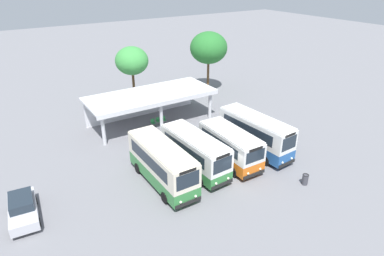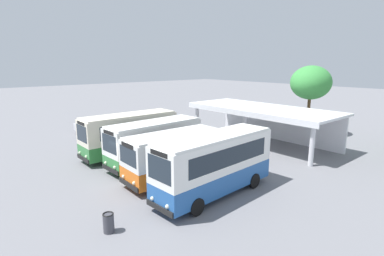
% 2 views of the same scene
% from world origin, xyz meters
% --- Properties ---
extents(ground_plane, '(180.00, 180.00, 0.00)m').
position_xyz_m(ground_plane, '(0.00, 0.00, 0.00)').
color(ground_plane, slate).
extents(city_bus_nearest_orange, '(2.40, 7.83, 3.39)m').
position_xyz_m(city_bus_nearest_orange, '(-4.73, 2.37, 1.87)').
color(city_bus_nearest_orange, black).
rests_on(city_bus_nearest_orange, ground).
extents(city_bus_second_in_row, '(2.58, 7.39, 3.23)m').
position_xyz_m(city_bus_second_in_row, '(-1.50, 2.62, 1.78)').
color(city_bus_second_in_row, black).
rests_on(city_bus_second_in_row, ground).
extents(city_bus_middle_cream, '(2.52, 6.62, 3.07)m').
position_xyz_m(city_bus_middle_cream, '(1.73, 1.96, 1.70)').
color(city_bus_middle_cream, black).
rests_on(city_bus_middle_cream, ground).
extents(city_bus_fourth_amber, '(2.57, 7.95, 3.49)m').
position_xyz_m(city_bus_fourth_amber, '(4.96, 2.35, 1.92)').
color(city_bus_fourth_amber, black).
rests_on(city_bus_fourth_amber, ground).
extents(parked_car_flank, '(2.14, 4.46, 1.62)m').
position_xyz_m(parked_car_flank, '(-14.80, 3.77, 0.83)').
color(parked_car_flank, black).
rests_on(parked_car_flank, ground).
extents(terminal_canopy, '(13.83, 5.72, 3.40)m').
position_xyz_m(terminal_canopy, '(-0.22, 14.07, 2.66)').
color(terminal_canopy, silver).
rests_on(terminal_canopy, ground).
extents(waiting_chair_end_by_column, '(0.45, 0.45, 0.86)m').
position_xyz_m(waiting_chair_end_by_column, '(-0.62, 12.32, 0.52)').
color(waiting_chair_end_by_column, slate).
rests_on(waiting_chair_end_by_column, ground).
extents(waiting_chair_second_from_end, '(0.45, 0.45, 0.86)m').
position_xyz_m(waiting_chair_second_from_end, '(0.03, 12.41, 0.52)').
color(waiting_chair_second_from_end, slate).
rests_on(waiting_chair_second_from_end, ground).
extents(waiting_chair_middle_seat, '(0.45, 0.45, 0.86)m').
position_xyz_m(waiting_chair_middle_seat, '(0.69, 12.32, 0.52)').
color(waiting_chair_middle_seat, slate).
rests_on(waiting_chair_middle_seat, ground).
extents(roadside_tree_behind_canopy, '(4.05, 4.05, 7.12)m').
position_xyz_m(roadside_tree_behind_canopy, '(0.70, 20.20, 5.38)').
color(roadside_tree_behind_canopy, brown).
rests_on(roadside_tree_behind_canopy, ground).
extents(litter_bin_apron, '(0.49, 0.49, 0.90)m').
position_xyz_m(litter_bin_apron, '(4.72, -3.93, 0.46)').
color(litter_bin_apron, '#3F3F47').
rests_on(litter_bin_apron, ground).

